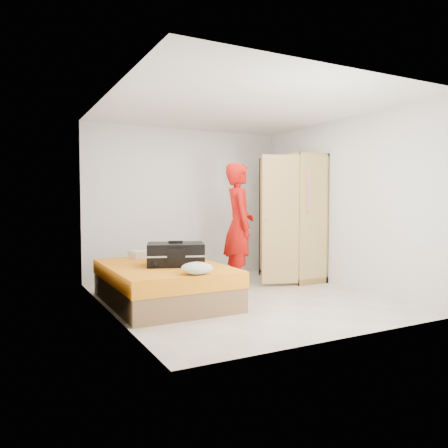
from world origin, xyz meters
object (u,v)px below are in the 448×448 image
bed (164,283)px  person (239,226)px  suitcase (176,254)px  wardrobe (291,221)px  round_cushion (197,268)px

bed → person: 1.58m
person → suitcase: 1.37m
wardrobe → round_cushion: (-2.42, -1.50, -0.43)m
suitcase → person: bearing=41.9°
person → bed: bearing=124.3°
bed → person: (1.36, 0.38, 0.71)m
person → round_cushion: size_ratio=5.26×
person → round_cushion: person is taller
bed → round_cushion: round_cushion is taller
wardrobe → person: size_ratio=1.10×
wardrobe → suitcase: (-2.38, -0.73, -0.36)m
person → suitcase: bearing=130.8°
bed → person: bearing=15.7°
bed → person: person is taller
person → round_cushion: 1.84m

